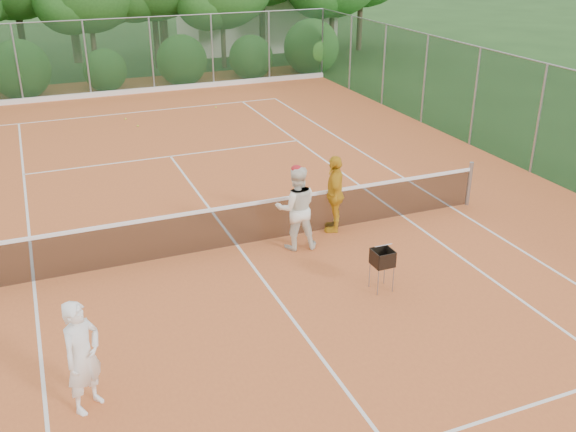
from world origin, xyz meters
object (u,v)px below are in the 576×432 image
object	(u,v)px
player_center_grp	(296,208)
ball_hopper	(383,258)
player_white	(83,357)
player_yellow	(335,193)

from	to	relation	value
player_center_grp	ball_hopper	distance (m)	2.37
player_white	ball_hopper	xyz separation A→B (m)	(5.45, 1.28, -0.20)
ball_hopper	player_white	bearing A→B (deg)	-164.09
player_center_grp	ball_hopper	bearing A→B (deg)	-70.45
player_center_grp	player_yellow	world-z (taller)	player_center_grp
ball_hopper	player_center_grp	bearing A→B (deg)	112.27
player_center_grp	ball_hopper	world-z (taller)	player_center_grp
player_center_grp	player_yellow	size ratio (longest dim) A/B	1.06
player_white	player_center_grp	xyz separation A→B (m)	(4.66, 3.50, 0.06)
player_yellow	player_center_grp	bearing A→B (deg)	-40.11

